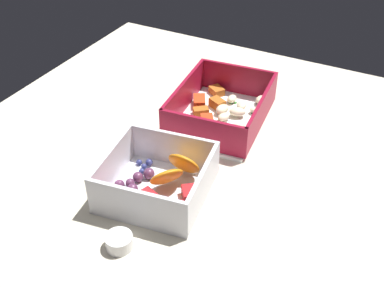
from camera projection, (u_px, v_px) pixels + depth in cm
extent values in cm
cube|color=beige|center=(195.00, 153.00, 80.95)|extent=(80.00, 80.00, 2.00)
cube|color=white|center=(220.00, 120.00, 86.70)|extent=(21.90, 17.19, 0.60)
cube|color=maroon|center=(201.00, 135.00, 77.37)|extent=(2.10, 15.22, 5.86)
cube|color=maroon|center=(238.00, 79.00, 92.17)|extent=(2.10, 15.22, 5.86)
cube|color=maroon|center=(183.00, 97.00, 86.94)|extent=(19.26, 2.51, 5.86)
cube|color=maroon|center=(261.00, 113.00, 82.60)|extent=(19.26, 2.51, 5.86)
ellipsoid|color=beige|center=(216.00, 128.00, 82.87)|extent=(2.37, 2.63, 1.09)
ellipsoid|color=beige|center=(223.00, 109.00, 87.12)|extent=(3.27, 2.64, 1.44)
ellipsoid|color=beige|center=(241.00, 105.00, 88.49)|extent=(2.93, 2.51, 1.24)
ellipsoid|color=beige|center=(238.00, 127.00, 82.90)|extent=(2.97, 2.70, 1.22)
ellipsoid|color=beige|center=(231.00, 98.00, 90.55)|extent=(2.39, 1.68, 1.19)
ellipsoid|color=beige|center=(255.00, 110.00, 87.39)|extent=(2.01, 2.41, 1.04)
ellipsoid|color=beige|center=(224.00, 117.00, 85.39)|extent=(2.90, 2.44, 1.24)
ellipsoid|color=beige|center=(261.00, 99.00, 90.04)|extent=(3.02, 2.46, 1.32)
ellipsoid|color=beige|center=(241.00, 137.00, 80.70)|extent=(2.07, 2.49, 1.07)
ellipsoid|color=beige|center=(230.00, 140.00, 79.65)|extent=(3.22, 2.63, 1.40)
ellipsoid|color=beige|center=(206.00, 135.00, 81.15)|extent=(2.54, 2.61, 1.07)
ellipsoid|color=beige|center=(237.00, 112.00, 86.38)|extent=(2.95, 3.50, 1.49)
cube|color=red|center=(207.00, 120.00, 84.82)|extent=(3.48, 3.29, 1.37)
cube|color=red|center=(199.00, 102.00, 89.66)|extent=(4.08, 3.54, 1.61)
cube|color=#AD5B1E|center=(201.00, 111.00, 87.32)|extent=(3.05, 3.21, 1.24)
cube|color=brown|center=(192.00, 127.00, 83.15)|extent=(3.70, 3.36, 1.23)
cube|color=#AD5B1E|center=(217.00, 91.00, 93.02)|extent=(3.34, 3.51, 1.41)
cube|color=#AD5B1E|center=(217.00, 103.00, 89.04)|extent=(2.98, 3.43, 1.69)
cube|color=#387A33|center=(253.00, 113.00, 87.91)|extent=(0.60, 0.40, 0.20)
cube|color=#387A33|center=(236.00, 103.00, 90.61)|extent=(0.60, 0.40, 0.20)
cube|color=#387A33|center=(232.00, 103.00, 90.52)|extent=(0.60, 0.40, 0.20)
cube|color=#387A33|center=(230.00, 147.00, 79.56)|extent=(0.60, 0.40, 0.20)
cube|color=white|center=(157.00, 192.00, 71.27)|extent=(16.31, 16.71, 0.60)
cube|color=white|center=(137.00, 207.00, 64.14)|extent=(2.70, 14.76, 5.83)
cube|color=white|center=(173.00, 148.00, 74.54)|extent=(2.70, 14.76, 5.83)
cube|color=white|center=(113.00, 165.00, 71.22)|extent=(13.10, 2.46, 5.83)
cube|color=white|center=(203.00, 186.00, 67.46)|extent=(13.10, 2.46, 5.83)
ellipsoid|color=orange|center=(167.00, 177.00, 69.51)|extent=(6.52, 6.39, 5.02)
ellipsoid|color=orange|center=(184.00, 164.00, 71.84)|extent=(3.61, 5.12, 5.17)
cube|color=red|center=(148.00, 201.00, 67.79)|extent=(3.55, 4.05, 2.02)
cube|color=red|center=(177.00, 214.00, 65.75)|extent=(4.05, 4.00, 1.95)
cube|color=red|center=(190.00, 194.00, 69.21)|extent=(3.45, 3.33, 1.65)
sphere|color=#562D4C|center=(130.00, 183.00, 71.33)|extent=(1.41, 1.41, 1.41)
sphere|color=#562D4C|center=(119.00, 185.00, 70.88)|extent=(1.57, 1.57, 1.57)
sphere|color=#562D4C|center=(149.00, 174.00, 72.79)|extent=(1.76, 1.76, 1.76)
sphere|color=#562D4C|center=(138.00, 177.00, 72.23)|extent=(1.64, 1.64, 1.64)
sphere|color=#562D4C|center=(132.00, 189.00, 70.02)|extent=(1.70, 1.70, 1.70)
cone|color=red|center=(116.00, 200.00, 67.80)|extent=(2.73, 2.73, 2.18)
sphere|color=navy|center=(149.00, 162.00, 75.42)|extent=(1.18, 1.18, 1.18)
sphere|color=navy|center=(144.00, 166.00, 74.82)|extent=(0.92, 0.92, 0.92)
sphere|color=navy|center=(142.00, 171.00, 73.87)|extent=(0.92, 0.92, 0.92)
sphere|color=navy|center=(139.00, 162.00, 75.62)|extent=(0.95, 0.95, 0.95)
cylinder|color=white|center=(119.00, 242.00, 62.53)|extent=(3.66, 3.66, 1.95)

